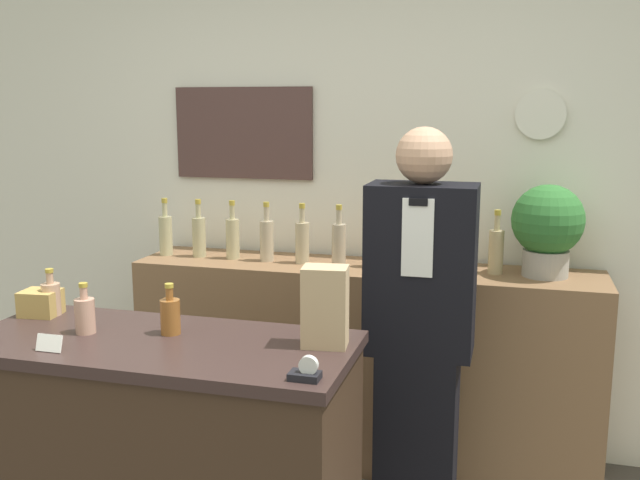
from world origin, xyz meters
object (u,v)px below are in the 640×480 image
potted_plant (548,226)px  paper_bag (325,307)px  tape_dispenser (306,372)px  shopkeeper (419,337)px

potted_plant → paper_bag: size_ratio=1.58×
paper_bag → tape_dispenser: 0.32m
paper_bag → tape_dispenser: paper_bag is taller
shopkeeper → paper_bag: (-0.23, -0.60, 0.28)m
shopkeeper → potted_plant: shopkeeper is taller
potted_plant → paper_bag: potted_plant is taller
shopkeeper → potted_plant: bearing=49.2°
potted_plant → tape_dispenser: bearing=-115.5°
paper_bag → tape_dispenser: size_ratio=2.95×
potted_plant → tape_dispenser: size_ratio=4.66×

